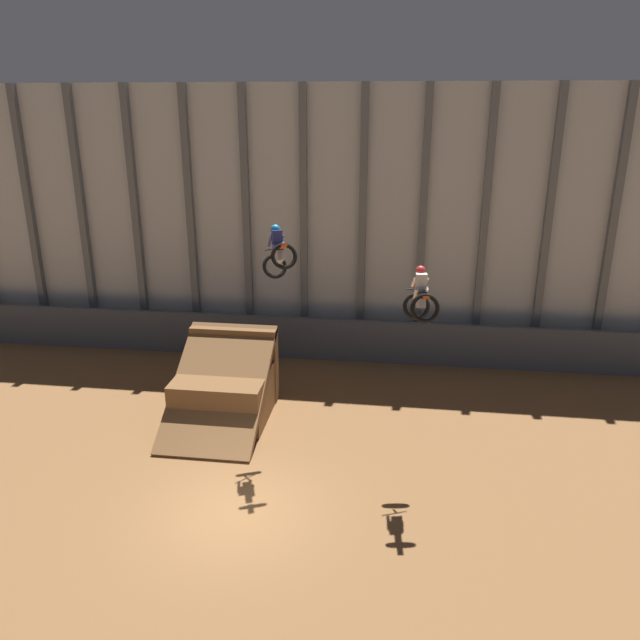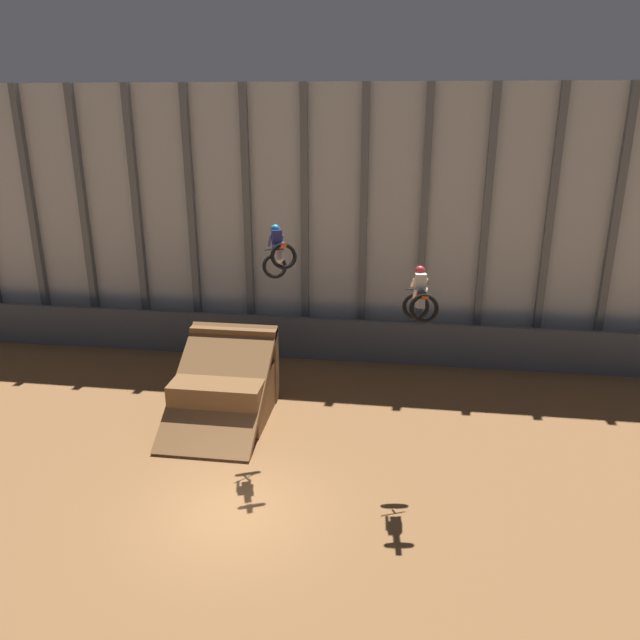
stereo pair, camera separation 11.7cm
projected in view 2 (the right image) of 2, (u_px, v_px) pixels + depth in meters
The scene contains 6 objects.
ground_plane at pixel (234, 512), 16.00m from camera, with size 60.00×60.00×0.00m, color brown.
arena_back_wall at pixel (305, 224), 24.99m from camera, with size 32.00×0.40×10.67m.
lower_barrier at pixel (302, 338), 25.35m from camera, with size 31.36×0.20×1.75m.
dirt_ramp at pixel (227, 386), 20.85m from camera, with size 3.01×4.50×2.80m.
rider_bike_left_air at pixel (278, 253), 17.52m from camera, with size 1.34×1.83×1.67m.
rider_bike_right_air at pixel (420, 298), 15.98m from camera, with size 0.94×1.75×1.62m.
Camera 2 is at (4.08, -13.03, 9.93)m, focal length 35.00 mm.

